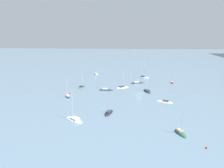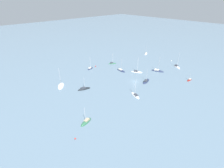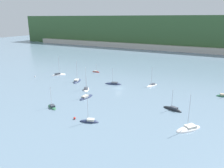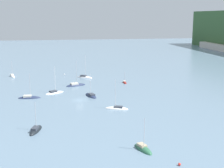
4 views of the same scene
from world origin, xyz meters
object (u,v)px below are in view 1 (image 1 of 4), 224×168
(sailboat_5, at_px, (181,133))
(sailboat_10, at_px, (109,113))
(sailboat_7, at_px, (74,120))
(sailboat_0, at_px, (164,102))
(sailboat_1, at_px, (123,88))
(sailboat_8, at_px, (137,83))
(sailboat_6, at_px, (96,74))
(sailboat_9, at_px, (144,78))
(sailboat_3, at_px, (106,90))
(mooring_buoy_2, at_px, (207,147))
(sailboat_2, at_px, (147,91))
(sailboat_4, at_px, (82,87))
(sailboat_12, at_px, (172,83))
(mooring_buoy_0, at_px, (130,75))
(mooring_buoy_1, at_px, (70,93))
(sailboat_11, at_px, (68,97))

(sailboat_5, bearing_deg, sailboat_10, -140.14)
(sailboat_7, bearing_deg, sailboat_0, -110.05)
(sailboat_1, bearing_deg, sailboat_8, 22.37)
(sailboat_6, bearing_deg, sailboat_0, 12.60)
(sailboat_9, relative_size, sailboat_10, 1.40)
(sailboat_3, xyz_separation_m, sailboat_5, (51.11, 28.73, -0.02))
(mooring_buoy_2, bearing_deg, sailboat_5, -149.61)
(sailboat_5, bearing_deg, sailboat_8, 172.15)
(sailboat_2, relative_size, mooring_buoy_2, 15.63)
(sailboat_4, bearing_deg, sailboat_12, -46.96)
(sailboat_8, height_order, mooring_buoy_2, sailboat_8)
(sailboat_2, bearing_deg, sailboat_0, -176.50)
(sailboat_6, relative_size, sailboat_10, 1.00)
(sailboat_3, xyz_separation_m, sailboat_6, (-44.61, -11.57, 0.01))
(sailboat_10, distance_m, mooring_buoy_0, 79.84)
(sailboat_2, xyz_separation_m, sailboat_9, (-36.55, 1.03, 0.03))
(sailboat_0, bearing_deg, sailboat_3, -13.38)
(mooring_buoy_1, height_order, mooring_buoy_2, mooring_buoy_1)
(sailboat_4, relative_size, sailboat_9, 0.72)
(mooring_buoy_2, bearing_deg, mooring_buoy_0, -169.25)
(sailboat_2, bearing_deg, sailboat_1, 45.55)
(sailboat_8, bearing_deg, sailboat_6, 119.24)
(sailboat_3, height_order, sailboat_4, sailboat_3)
(sailboat_0, height_order, sailboat_7, sailboat_7)
(sailboat_6, bearing_deg, sailboat_11, -26.14)
(sailboat_4, xyz_separation_m, mooring_buoy_2, (65.09, 48.40, 0.16))
(sailboat_12, xyz_separation_m, mooring_buoy_0, (-24.09, -26.20, 0.26))
(sailboat_0, height_order, sailboat_4, sailboat_0)
(sailboat_1, xyz_separation_m, mooring_buoy_2, (66.02, 24.75, 0.17))
(sailboat_6, height_order, sailboat_9, sailboat_9)
(sailboat_11, bearing_deg, sailboat_10, -153.93)
(sailboat_7, bearing_deg, sailboat_2, -88.92)
(sailboat_8, bearing_deg, sailboat_12, -13.69)
(sailboat_9, relative_size, sailboat_12, 2.10)
(sailboat_3, bearing_deg, mooring_buoy_1, -152.21)
(sailboat_9, bearing_deg, sailboat_11, -95.83)
(sailboat_1, relative_size, sailboat_5, 1.31)
(sailboat_1, bearing_deg, mooring_buoy_2, -100.01)
(sailboat_7, height_order, sailboat_9, sailboat_9)
(sailboat_6, height_order, mooring_buoy_0, sailboat_6)
(sailboat_5, relative_size, sailboat_12, 1.47)
(sailboat_0, relative_size, mooring_buoy_2, 17.75)
(sailboat_0, distance_m, sailboat_3, 34.68)
(sailboat_3, distance_m, sailboat_8, 25.66)
(sailboat_2, relative_size, sailboat_10, 1.06)
(mooring_buoy_0, bearing_deg, sailboat_0, 13.19)
(sailboat_7, xyz_separation_m, sailboat_10, (-7.64, 12.42, 0.00))
(sailboat_3, relative_size, sailboat_6, 1.15)
(sailboat_7, distance_m, mooring_buoy_2, 45.36)
(sailboat_0, bearing_deg, mooring_buoy_2, 116.89)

